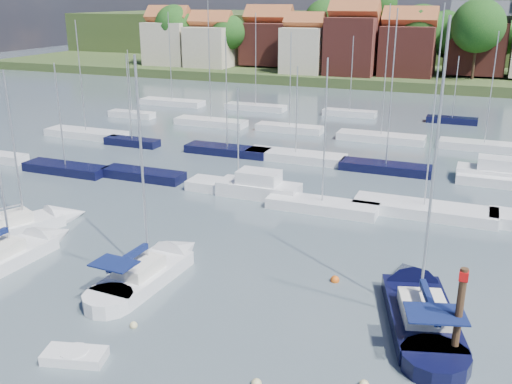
% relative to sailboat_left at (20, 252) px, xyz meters
% --- Properties ---
extents(ground, '(260.00, 260.00, 0.00)m').
position_rel_sailboat_left_xyz_m(ground, '(15.35, 37.00, -0.36)').
color(ground, '#43525C').
rests_on(ground, ground).
extents(sailboat_left, '(3.37, 10.37, 13.95)m').
position_rel_sailboat_left_xyz_m(sailboat_left, '(0.00, 0.00, 0.00)').
color(sailboat_left, silver).
rests_on(sailboat_left, ground).
extents(sailboat_centre, '(3.37, 10.65, 14.33)m').
position_rel_sailboat_left_xyz_m(sailboat_centre, '(9.50, 1.22, -0.00)').
color(sailboat_centre, silver).
rests_on(sailboat_centre, ground).
extents(sailboat_navy, '(6.37, 12.45, 16.66)m').
position_rel_sailboat_left_xyz_m(sailboat_navy, '(24.79, 2.89, -0.01)').
color(sailboat_navy, black).
rests_on(sailboat_navy, ground).
extents(sailboat_far, '(6.25, 9.51, 12.50)m').
position_rel_sailboat_left_xyz_m(sailboat_far, '(-2.73, 4.14, -0.02)').
color(sailboat_far, silver).
rests_on(sailboat_far, ground).
extents(tender, '(3.13, 2.03, 0.62)m').
position_rel_sailboat_left_xyz_m(tender, '(10.63, -7.81, -0.12)').
color(tender, silver).
rests_on(tender, ground).
extents(timber_piling, '(0.40, 0.40, 7.01)m').
position_rel_sailboat_left_xyz_m(timber_piling, '(27.00, -1.29, 1.12)').
color(timber_piling, '#4C331E').
rests_on(timber_piling, ground).
extents(buoy_c, '(0.41, 0.41, 0.41)m').
position_rel_sailboat_left_xyz_m(buoy_c, '(11.59, -4.39, -0.36)').
color(buoy_c, beige).
rests_on(buoy_c, ground).
extents(buoy_e, '(0.54, 0.54, 0.54)m').
position_rel_sailboat_left_xyz_m(buoy_e, '(19.94, 4.32, -0.36)').
color(buoy_e, '#D85914').
rests_on(buoy_e, ground).
extents(marina_field, '(79.62, 41.41, 15.93)m').
position_rel_sailboat_left_xyz_m(marina_field, '(17.26, 32.15, 0.07)').
color(marina_field, silver).
rests_on(marina_field, ground).
extents(far_shore_town, '(212.46, 90.00, 22.27)m').
position_rel_sailboat_left_xyz_m(far_shore_town, '(17.58, 129.67, 4.25)').
color(far_shore_town, '#445128').
rests_on(far_shore_town, ground).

